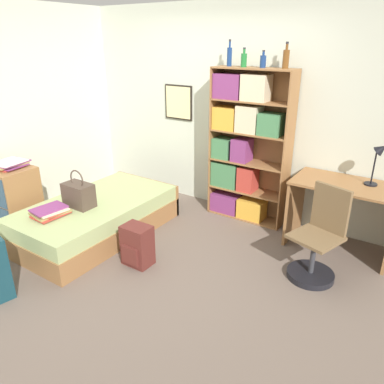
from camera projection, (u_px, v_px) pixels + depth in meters
The scene contains 17 objects.
ground_plane at pixel (149, 252), 4.10m from camera, with size 14.00×14.00×0.00m, color #66564C.
wall_back at pixel (224, 111), 4.83m from camera, with size 10.00×0.09×2.60m.
wall_left at pixel (15, 113), 4.69m from camera, with size 0.06×10.00×2.60m.
bed at pixel (98, 217), 4.44m from camera, with size 1.04×1.88×0.41m.
handbag at pixel (79, 195), 4.17m from camera, with size 0.34×0.21×0.43m.
book_stack_on_bed at pixel (50, 212), 3.98m from camera, with size 0.33×0.40×0.09m.
dresser at pixel (15, 199), 4.47m from camera, with size 0.49×0.48×0.78m.
magazine_pile_on_dresser at pixel (10, 164), 4.34m from camera, with size 0.33×0.39×0.08m.
bookcase at pixel (242, 146), 4.61m from camera, with size 0.99×0.30×1.86m.
bottle_green at pixel (229, 56), 4.35m from camera, with size 0.06×0.06×0.29m.
bottle_brown at pixel (244, 60), 4.22m from camera, with size 0.07×0.07×0.21m.
bottle_clear at pixel (263, 61), 4.14m from camera, with size 0.07×0.07×0.19m.
bottle_blue at pixel (286, 58), 4.02m from camera, with size 0.07×0.07×0.27m.
desk at pixel (343, 205), 3.98m from camera, with size 1.07×0.62×0.77m.
desk_lamp at pixel (379, 156), 3.72m from camera, with size 0.18×0.13×0.46m.
desk_chair at pixel (317, 249), 3.58m from camera, with size 0.51×0.51×0.91m.
backpack at pixel (137, 246), 3.81m from camera, with size 0.29×0.24×0.43m.
Camera 1 is at (2.36, -2.67, 2.17)m, focal length 35.00 mm.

